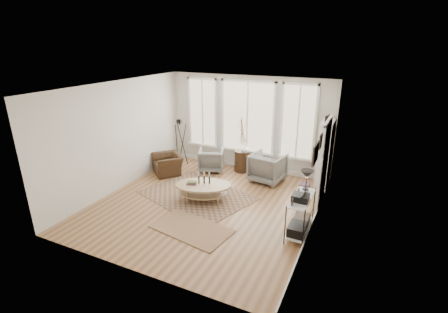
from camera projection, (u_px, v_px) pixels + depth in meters
The scene contains 17 objects.
room at pixel (207, 150), 7.64m from camera, with size 5.50×5.54×2.90m.
bay_window at pixel (247, 119), 9.88m from camera, with size 4.14×0.12×2.24m.
door at pixel (324, 163), 7.68m from camera, with size 0.09×1.06×2.22m.
bookcase at pixel (325, 155), 8.71m from camera, with size 0.31×0.85×2.06m.
low_shelf at pixel (301, 211), 6.74m from camera, with size 0.38×1.08×1.30m.
wall_art at pixel (317, 150), 6.22m from camera, with size 0.04×0.88×0.44m.
rug_main at pixel (197, 195), 8.55m from camera, with size 2.67×2.00×0.01m, color brown.
rug_runner at pixel (192, 228), 7.03m from camera, with size 1.71×0.95×0.01m, color brown.
coffee_table at pixel (203, 188), 8.19m from camera, with size 1.63×1.34×0.65m.
armchair_left at pixel (211, 160), 10.10m from camera, with size 0.74×0.76×0.69m, color slate.
armchair_right at pixel (268, 167), 9.31m from camera, with size 0.89×0.92×0.84m, color slate.
side_table at pixel (242, 144), 9.85m from camera, with size 0.45×0.45×1.88m.
vase at pixel (245, 149), 9.72m from camera, with size 0.24×0.24×0.25m, color silver.
accent_chair at pixel (168, 164), 9.90m from camera, with size 0.91×0.79×0.59m, color #372213.
tripod_camera at pixel (180, 144), 10.43m from camera, with size 0.53×0.53×1.52m.
book_stack_near at pixel (305, 187), 8.83m from camera, with size 0.24×0.30×0.20m, color brown.
book_stack_far at pixel (303, 190), 8.65m from camera, with size 0.20×0.25×0.16m, color brown.
Camera 1 is at (3.46, -6.36, 3.87)m, focal length 26.00 mm.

